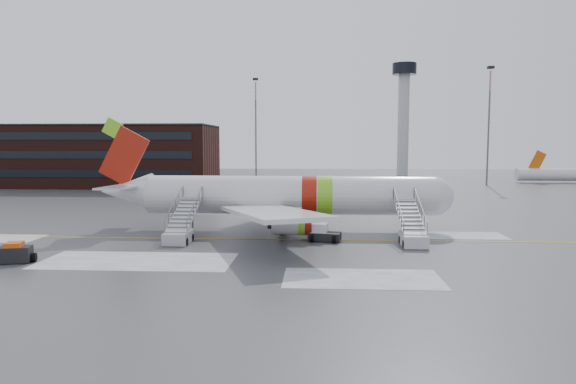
# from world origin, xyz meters

# --- Properties ---
(ground) EXTENTS (260.00, 260.00, 0.00)m
(ground) POSITION_xyz_m (0.00, 0.00, 0.00)
(ground) COLOR #494C4F
(ground) RESTS_ON ground
(airliner) EXTENTS (35.03, 32.97, 11.18)m
(airliner) POSITION_xyz_m (3.37, 4.01, 3.42)
(airliner) COLOR silver
(airliner) RESTS_ON ground
(airstair_fwd) EXTENTS (2.05, 7.70, 3.48)m
(airstair_fwd) POSITION_xyz_m (15.15, -2.52, 1.06)
(airstair_fwd) COLOR silver
(airstair_fwd) RESTS_ON ground
(airstair_aft) EXTENTS (2.05, 7.70, 3.48)m
(airstair_aft) POSITION_xyz_m (-4.80, -2.52, 1.06)
(airstair_aft) COLOR #A0A3A7
(airstair_aft) RESTS_ON ground
(pushback_tug) EXTENTS (3.00, 2.48, 1.57)m
(pushback_tug) POSITION_xyz_m (7.60, -1.51, 0.70)
(pushback_tug) COLOR black
(pushback_tug) RESTS_ON ground
(baggage_tractor) EXTENTS (3.01, 1.83, 1.49)m
(baggage_tractor) POSITION_xyz_m (-14.64, -11.04, 0.63)
(baggage_tractor) COLOR black
(baggage_tractor) RESTS_ON ground
(terminal_building) EXTENTS (62.00, 16.11, 12.30)m
(terminal_building) POSITION_xyz_m (-45.00, 54.98, 6.20)
(terminal_building) COLOR #3F1E16
(terminal_building) RESTS_ON ground
(control_tower) EXTENTS (6.40, 6.40, 30.00)m
(control_tower) POSITION_xyz_m (30.00, 95.00, 18.75)
(control_tower) COLOR #B2B5BA
(control_tower) RESTS_ON ground
(light_mast_far_ne) EXTENTS (1.20, 1.20, 24.25)m
(light_mast_far_ne) POSITION_xyz_m (42.00, 62.00, 13.84)
(light_mast_far_ne) COLOR #595B60
(light_mast_far_ne) RESTS_ON ground
(light_mast_far_n) EXTENTS (1.20, 1.20, 24.25)m
(light_mast_far_n) POSITION_xyz_m (-8.00, 78.00, 13.84)
(light_mast_far_n) COLOR #595B60
(light_mast_far_n) RESTS_ON ground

